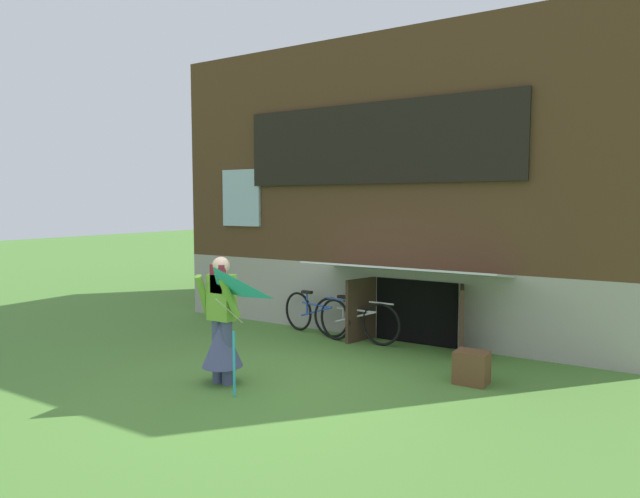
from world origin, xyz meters
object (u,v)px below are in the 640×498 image
object	(u,v)px
person	(222,331)
wooden_crate	(472,367)
kite	(214,296)
bicycle_silver	(355,320)
bicycle_blue	(316,314)

from	to	relation	value
person	wooden_crate	world-z (taller)	person
wooden_crate	kite	bearing A→B (deg)	-138.00
person	bicycle_silver	distance (m)	2.84
kite	wooden_crate	xyz separation A→B (m)	(2.40, 2.16, -1.03)
bicycle_silver	person	bearing A→B (deg)	-96.83
kite	bicycle_blue	size ratio (longest dim) A/B	0.92
bicycle_silver	bicycle_blue	distance (m)	0.80
wooden_crate	bicycle_blue	bearing A→B (deg)	159.29
bicycle_silver	wooden_crate	bearing A→B (deg)	-23.86
wooden_crate	bicycle_silver	bearing A→B (deg)	153.86
person	bicycle_silver	xyz separation A→B (m)	(0.45, 2.79, -0.32)
kite	bicycle_blue	distance (m)	3.50
kite	bicycle_blue	world-z (taller)	kite
bicycle_silver	wooden_crate	world-z (taller)	bicycle_silver
kite	person	bearing A→B (deg)	123.45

